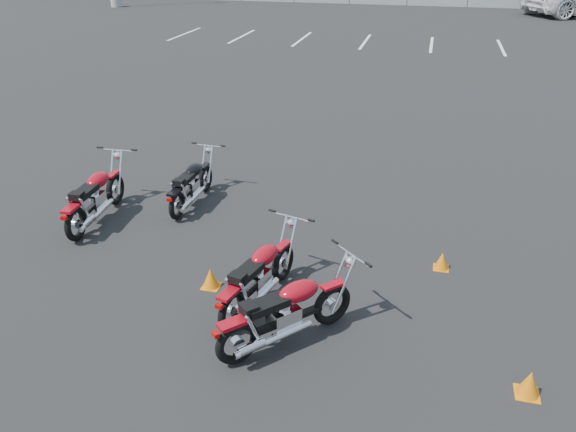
% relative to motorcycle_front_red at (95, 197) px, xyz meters
% --- Properties ---
extents(ground, '(120.00, 120.00, 0.00)m').
position_rel_motorcycle_front_red_xyz_m(ground, '(3.30, -0.86, -0.46)').
color(ground, black).
rests_on(ground, ground).
extents(motorcycle_front_red, '(0.80, 2.06, 1.01)m').
position_rel_motorcycle_front_red_xyz_m(motorcycle_front_red, '(0.00, 0.00, 0.00)').
color(motorcycle_front_red, black).
rests_on(motorcycle_front_red, ground).
extents(motorcycle_second_black, '(0.71, 1.82, 0.89)m').
position_rel_motorcycle_front_red_xyz_m(motorcycle_second_black, '(1.34, 1.03, -0.05)').
color(motorcycle_second_black, black).
rests_on(motorcycle_second_black, ground).
extents(motorcycle_third_red, '(0.90, 1.92, 0.94)m').
position_rel_motorcycle_front_red_xyz_m(motorcycle_third_red, '(3.45, -1.65, -0.03)').
color(motorcycle_third_red, black).
rests_on(motorcycle_third_red, ground).
extents(motorcycle_rear_red, '(1.65, 1.73, 0.99)m').
position_rel_motorcycle_front_red_xyz_m(motorcycle_rear_red, '(4.02, -2.37, -0.01)').
color(motorcycle_rear_red, black).
rests_on(motorcycle_rear_red, ground).
extents(training_cone_near, '(0.23, 0.23, 0.27)m').
position_rel_motorcycle_front_red_xyz_m(training_cone_near, '(5.87, -0.15, -0.32)').
color(training_cone_near, orange).
rests_on(training_cone_near, ground).
extents(training_cone_far, '(0.27, 0.27, 0.32)m').
position_rel_motorcycle_front_red_xyz_m(training_cone_far, '(6.81, -2.59, -0.30)').
color(training_cone_far, orange).
rests_on(training_cone_far, ground).
extents(training_cone_extra, '(0.25, 0.25, 0.30)m').
position_rel_motorcycle_front_red_xyz_m(training_cone_extra, '(2.67, -1.46, -0.31)').
color(training_cone_extra, orange).
rests_on(training_cone_extra, ground).
extents(parking_line_stripes, '(15.12, 4.00, 0.01)m').
position_rel_motorcycle_front_red_xyz_m(parking_line_stripes, '(0.80, 19.14, -0.46)').
color(parking_line_stripes, silver).
rests_on(parking_line_stripes, ground).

